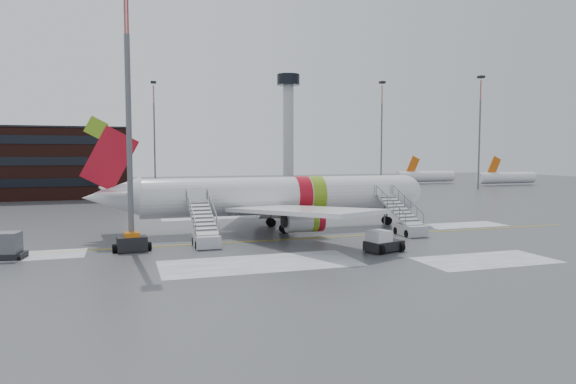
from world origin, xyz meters
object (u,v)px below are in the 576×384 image
object	(u,v)px
airliner	(273,197)
airstair_fwd	(406,223)
uld_container	(7,247)
airstair_aft	(205,233)
baggage_tractor	(132,243)
light_mast_near	(128,109)
pushback_tug	(382,242)

from	to	relation	value
airliner	airstair_fwd	distance (m)	13.37
airliner	uld_container	distance (m)	24.13
airstair_aft	baggage_tractor	size ratio (longest dim) A/B	2.54
baggage_tractor	light_mast_near	bearing A→B (deg)	92.25
light_mast_near	airstair_aft	bearing A→B (deg)	4.49
baggage_tractor	light_mast_near	world-z (taller)	light_mast_near
airstair_fwd	baggage_tractor	distance (m)	25.31
light_mast_near	baggage_tractor	bearing A→B (deg)	-87.75
airstair_aft	light_mast_near	size ratio (longest dim) A/B	0.36
airstair_aft	baggage_tractor	world-z (taller)	airstair_aft
pushback_tug	airliner	bearing A→B (deg)	109.87
airliner	airstair_aft	xyz separation A→B (m)	(-7.94, -6.54, -2.35)
airstair_aft	uld_container	world-z (taller)	airstair_aft
airstair_fwd	baggage_tractor	world-z (taller)	airstair_fwd
pushback_tug	uld_container	xyz separation A→B (m)	(-27.69, 6.00, 0.17)
airliner	light_mast_near	distance (m)	17.44
pushback_tug	light_mast_near	distance (m)	22.66
airliner	baggage_tractor	distance (m)	16.06
airliner	airstair_aft	world-z (taller)	airliner
baggage_tractor	light_mast_near	xyz separation A→B (m)	(-0.02, 0.62, 10.64)
pushback_tug	uld_container	world-z (taller)	uld_container
pushback_tug	uld_container	size ratio (longest dim) A/B	1.25
airstair_aft	airstair_fwd	bearing A→B (deg)	0.00
airstair_aft	uld_container	distance (m)	14.82
uld_container	light_mast_near	distance (m)	13.63
uld_container	light_mast_near	xyz separation A→B (m)	(8.81, 0.79, 10.37)
airstair_fwd	uld_container	world-z (taller)	airstair_fwd
airstair_aft	pushback_tug	distance (m)	14.82
airstair_aft	pushback_tug	bearing A→B (deg)	-29.30
airliner	light_mast_near	world-z (taller)	light_mast_near
airstair_aft	light_mast_near	bearing A→B (deg)	-175.51
airstair_fwd	uld_container	xyz separation A→B (m)	(-34.12, -1.26, -0.14)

